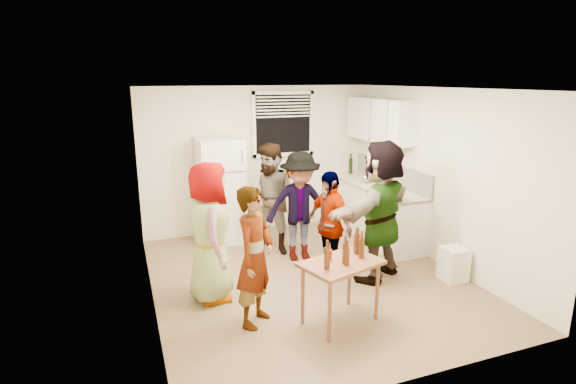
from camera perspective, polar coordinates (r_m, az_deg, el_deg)
name	(u,v)px	position (r m, az deg, el deg)	size (l,w,h in m)	color
room	(308,278)	(6.17, 2.56, -10.92)	(4.00, 4.50, 2.50)	silver
window	(283,124)	(7.84, -0.62, 8.62)	(1.12, 0.10, 1.06)	white
refrigerator	(221,190)	(7.37, -8.51, 0.20)	(0.70, 0.70, 1.70)	white
counter_lower	(374,212)	(7.71, 10.91, -2.50)	(0.60, 2.20, 0.86)	white
countertop	(376,186)	(7.60, 11.07, 0.75)	(0.64, 2.22, 0.04)	beige
backsplash	(391,173)	(7.71, 12.95, 2.36)	(0.03, 2.20, 0.36)	beige
upper_cabinets	(379,120)	(7.66, 11.51, 8.96)	(0.34, 1.60, 0.70)	white
kettle	(367,182)	(7.74, 9.95, 1.21)	(0.23, 0.19, 0.19)	silver
paper_towel	(380,187)	(7.45, 11.60, 0.61)	(0.12, 0.12, 0.25)	white
wine_bottle	(350,173)	(8.44, 7.93, 2.37)	(0.07, 0.07, 0.28)	black
beer_bottle_counter	(390,193)	(7.07, 12.79, -0.19)	(0.07, 0.07, 0.25)	#47230C
blue_cup	(386,197)	(6.87, 12.35, -0.60)	(0.09, 0.09, 0.12)	#1122A5
picture_frame	(375,175)	(8.02, 10.97, 2.11)	(0.02, 0.16, 0.14)	#DCD84C
trash_bin	(454,262)	(6.42, 20.30, -8.38)	(0.31, 0.31, 0.45)	white
serving_table	(339,321)	(5.23, 6.54, -15.97)	(0.84, 0.56, 0.71)	brown
beer_bottle_table	(347,265)	(4.84, 7.46, -9.18)	(0.05, 0.05, 0.20)	#47230C
red_cup	(328,260)	(4.95, 5.10, -8.56)	(0.09, 0.09, 0.11)	#B2160E
guest_grey	(213,297)	(5.76, -9.55, -13.06)	(0.83, 1.70, 0.54)	#989898
guest_stripe	(256,322)	(5.20, -4.07, -16.13)	(0.56, 1.55, 0.37)	#141933
guest_back_left	(273,252)	(7.04, -1.90, -7.62)	(0.82, 1.70, 0.64)	brown
guest_back_right	(300,258)	(6.81, 1.47, -8.40)	(1.04, 1.61, 0.60)	#3F4044
guest_black	(328,275)	(6.30, 5.09, -10.41)	(0.85, 1.46, 0.36)	black
guest_orange	(377,277)	(6.34, 11.25, -10.48)	(1.74, 1.87, 0.55)	tan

